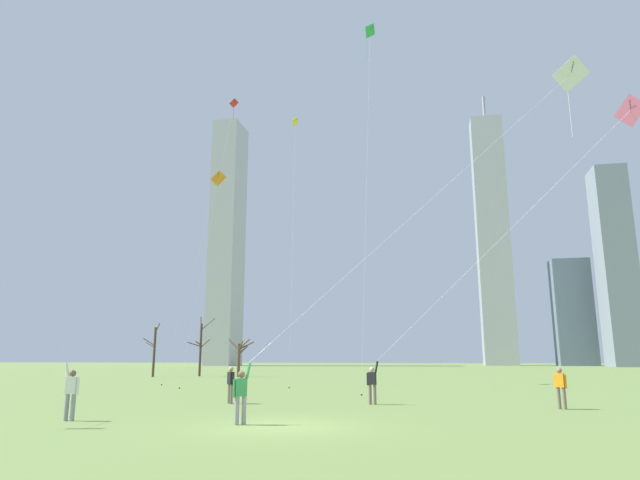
% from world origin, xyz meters
% --- Properties ---
extents(ground_plane, '(400.00, 400.00, 0.00)m').
position_xyz_m(ground_plane, '(0.00, 0.00, 0.00)').
color(ground_plane, olive).
extents(kite_flyer_midfield_left_white, '(13.21, 6.73, 14.63)m').
position_xyz_m(kite_flyer_midfield_left_white, '(1.88, 1.75, 4.33)').
color(kite_flyer_midfield_left_white, gray).
rests_on(kite_flyer_midfield_left_white, ground).
extents(kite_flyer_midfield_center_teal, '(7.32, 2.96, 10.03)m').
position_xyz_m(kite_flyer_midfield_center_teal, '(-8.39, -0.51, 2.56)').
color(kite_flyer_midfield_center_teal, gray).
rests_on(kite_flyer_midfield_center_teal, ground).
extents(kite_flyer_foreground_left_pink, '(11.44, 3.62, 12.11)m').
position_xyz_m(kite_flyer_foreground_left_pink, '(3.96, 7.74, 2.98)').
color(kite_flyer_foreground_left_pink, '#726656').
rests_on(kite_flyer_foreground_left_pink, ground).
extents(bystander_far_off_by_trees, '(0.39, 0.38, 1.62)m').
position_xyz_m(bystander_far_off_by_trees, '(-4.42, 7.54, 0.90)').
color(bystander_far_off_by_trees, '#726656').
rests_on(bystander_far_off_by_trees, ground).
extents(bystander_watching_nearby, '(0.44, 0.36, 1.62)m').
position_xyz_m(bystander_watching_nearby, '(9.58, 7.57, 0.90)').
color(bystander_watching_nearby, '#726656').
rests_on(bystander_watching_nearby, ground).
extents(distant_kite_low_near_trees_orange, '(4.22, 0.98, 16.87)m').
position_xyz_m(distant_kite_low_near_trees_orange, '(-12.02, 23.18, 15.26)').
color(distant_kite_low_near_trees_orange, orange).
rests_on(distant_kite_low_near_trees_orange, ground).
extents(distant_kite_drifting_left_green, '(0.63, 7.54, 27.07)m').
position_xyz_m(distant_kite_drifting_left_green, '(0.90, 20.47, 24.64)').
color(distant_kite_drifting_left_green, green).
rests_on(distant_kite_drifting_left_green, ground).
extents(distant_kite_high_overhead_yellow, '(1.69, 7.12, 22.83)m').
position_xyz_m(distant_kite_high_overhead_yellow, '(-6.28, 26.33, 19.90)').
color(distant_kite_high_overhead_yellow, yellow).
rests_on(distant_kite_high_overhead_yellow, ground).
extents(distant_kite_drifting_right_red, '(3.02, 1.48, 21.25)m').
position_xyz_m(distant_kite_drifting_right_red, '(-9.82, 19.52, 17.45)').
color(distant_kite_drifting_right_red, red).
rests_on(distant_kite_drifting_right_red, ground).
extents(bare_tree_center, '(2.22, 1.38, 5.59)m').
position_xyz_m(bare_tree_center, '(-24.87, 39.04, 2.80)').
color(bare_tree_center, '#4C3828').
rests_on(bare_tree_center, ground).
extents(bare_tree_far_right_edge, '(2.89, 1.77, 4.04)m').
position_xyz_m(bare_tree_far_right_edge, '(-15.71, 40.64, 2.20)').
color(bare_tree_far_right_edge, brown).
rests_on(bare_tree_far_right_edge, ground).
extents(bare_tree_left_of_center, '(2.59, 1.98, 6.49)m').
position_xyz_m(bare_tree_left_of_center, '(-20.83, 42.04, 3.18)').
color(bare_tree_left_of_center, '#4C3828').
rests_on(bare_tree_left_of_center, ground).
extents(skyline_wide_slab, '(7.14, 8.18, 46.31)m').
position_xyz_m(skyline_wide_slab, '(47.24, 119.85, 23.16)').
color(skyline_wide_slab, gray).
rests_on(skyline_wide_slab, ground).
extents(skyline_tall_tower, '(9.17, 5.77, 26.81)m').
position_xyz_m(skyline_tall_tower, '(40.14, 133.37, 13.40)').
color(skyline_tall_tower, slate).
rests_on(skyline_tall_tower, ground).
extents(skyline_mid_tower_left, '(6.86, 9.89, 65.02)m').
position_xyz_m(skyline_mid_tower_left, '(-47.73, 118.69, 32.51)').
color(skyline_mid_tower_left, '#B2B2B7').
rests_on(skyline_mid_tower_left, ground).
extents(skyline_short_annex, '(8.40, 6.73, 75.52)m').
position_xyz_m(skyline_short_annex, '(22.07, 135.66, 34.19)').
color(skyline_short_annex, '#B2B2B7').
rests_on(skyline_short_annex, ground).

